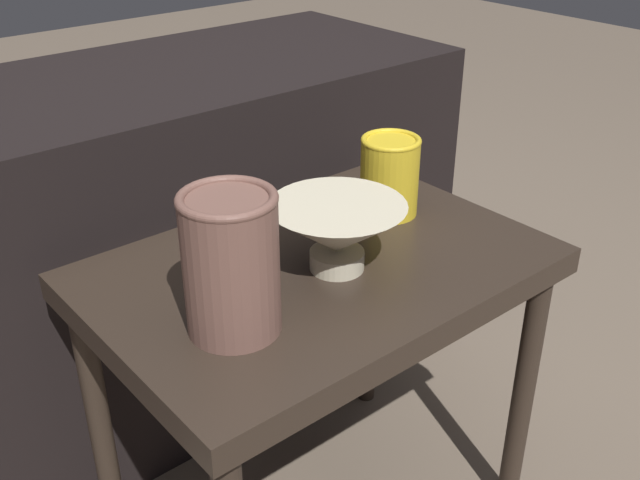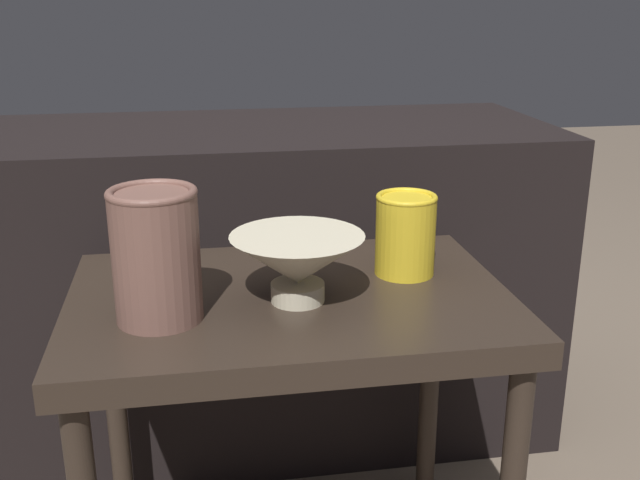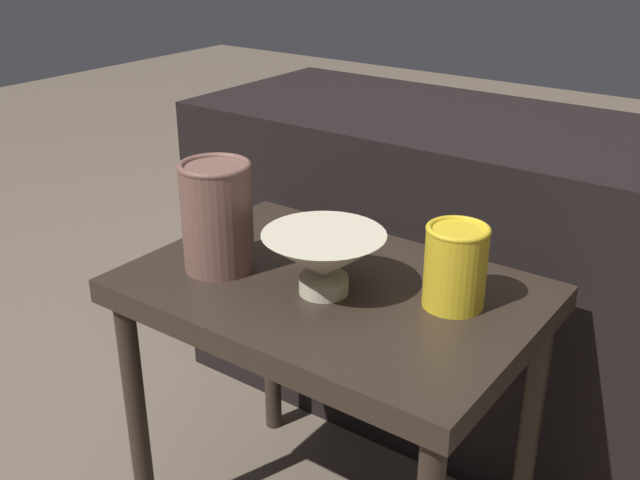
% 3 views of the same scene
% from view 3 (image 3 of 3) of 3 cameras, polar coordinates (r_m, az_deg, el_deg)
% --- Properties ---
extents(table, '(0.65, 0.44, 0.52)m').
position_cam_3_polar(table, '(1.23, 0.87, -6.08)').
color(table, '#2D231C').
rests_on(table, ground_plane).
extents(couch_backdrop, '(1.23, 0.50, 0.68)m').
position_cam_3_polar(couch_backdrop, '(1.69, 11.06, -2.34)').
color(couch_backdrop, black).
rests_on(couch_backdrop, ground_plane).
extents(bowl, '(0.19, 0.19, 0.10)m').
position_cam_3_polar(bowl, '(1.14, 0.29, -1.32)').
color(bowl, beige).
rests_on(bowl, table).
extents(vase_textured_left, '(0.12, 0.12, 0.18)m').
position_cam_3_polar(vase_textured_left, '(1.23, -7.85, 1.92)').
color(vase_textured_left, brown).
rests_on(vase_textured_left, table).
extents(vase_colorful_right, '(0.09, 0.09, 0.13)m').
position_cam_3_polar(vase_colorful_right, '(1.12, 10.28, -1.89)').
color(vase_colorful_right, gold).
rests_on(vase_colorful_right, table).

